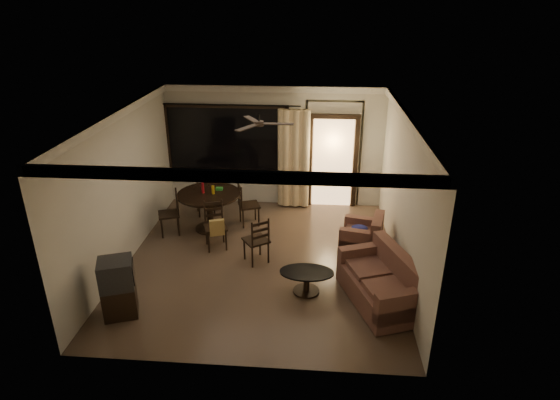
# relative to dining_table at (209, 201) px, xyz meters

# --- Properties ---
(ground) EXTENTS (5.50, 5.50, 0.00)m
(ground) POSITION_rel_dining_table_xyz_m (1.24, -1.25, -0.65)
(ground) COLOR #7F6651
(ground) RESTS_ON ground
(room_shell) EXTENTS (5.50, 6.70, 5.50)m
(room_shell) POSITION_rel_dining_table_xyz_m (1.84, 0.52, 1.18)
(room_shell) COLOR beige
(room_shell) RESTS_ON ground
(dining_table) EXTENTS (1.32, 1.32, 1.04)m
(dining_table) POSITION_rel_dining_table_xyz_m (0.00, 0.00, 0.00)
(dining_table) COLOR black
(dining_table) RESTS_ON ground
(dining_chair_west) EXTENTS (0.54, 0.54, 0.95)m
(dining_chair_west) POSITION_rel_dining_table_xyz_m (-0.79, -0.29, -0.37)
(dining_chair_west) COLOR black
(dining_chair_west) RESTS_ON ground
(dining_chair_east) EXTENTS (0.54, 0.54, 0.95)m
(dining_chair_east) POSITION_rel_dining_table_xyz_m (0.79, 0.28, -0.37)
(dining_chair_east) COLOR black
(dining_chair_east) RESTS_ON ground
(dining_chair_south) EXTENTS (0.54, 0.57, 0.95)m
(dining_chair_south) POSITION_rel_dining_table_xyz_m (0.29, -0.81, -0.34)
(dining_chair_south) COLOR black
(dining_chair_south) RESTS_ON ground
(dining_chair_north) EXTENTS (0.54, 0.54, 0.95)m
(dining_chair_north) POSITION_rel_dining_table_xyz_m (-0.27, 0.74, -0.37)
(dining_chair_north) COLOR black
(dining_chair_north) RESTS_ON ground
(tv_cabinet) EXTENTS (0.62, 0.60, 0.96)m
(tv_cabinet) POSITION_rel_dining_table_xyz_m (-0.77, -3.01, -0.17)
(tv_cabinet) COLOR black
(tv_cabinet) RESTS_ON ground
(sofa) EXTENTS (1.34, 1.79, 0.85)m
(sofa) POSITION_rel_dining_table_xyz_m (3.35, -2.37, -0.31)
(sofa) COLOR #41211E
(sofa) RESTS_ON ground
(armchair) EXTENTS (0.90, 0.90, 0.76)m
(armchair) POSITION_rel_dining_table_xyz_m (3.18, -0.74, -0.33)
(armchair) COLOR #41211E
(armchair) RESTS_ON ground
(coffee_table) EXTENTS (0.91, 0.54, 0.40)m
(coffee_table) POSITION_rel_dining_table_xyz_m (2.11, -2.19, -0.38)
(coffee_table) COLOR black
(coffee_table) RESTS_ON ground
(side_chair) EXTENTS (0.57, 0.57, 0.93)m
(side_chair) POSITION_rel_dining_table_xyz_m (1.15, -1.27, -0.37)
(side_chair) COLOR black
(side_chair) RESTS_ON ground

